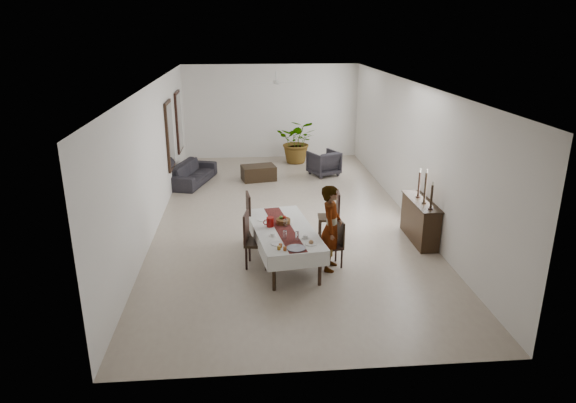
{
  "coord_description": "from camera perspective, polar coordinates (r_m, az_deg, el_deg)",
  "views": [
    {
      "loc": [
        -0.93,
        -11.76,
        4.43
      ],
      "look_at": [
        -0.09,
        -1.98,
        1.05
      ],
      "focal_mm": 32.0,
      "sensor_mm": 36.0,
      "label": 1
    }
  ],
  "objects": [
    {
      "name": "tablecloth_drape_near",
      "position": [
        8.89,
        1.26,
        -6.68
      ],
      "size": [
        1.11,
        0.17,
        0.28
      ],
      "primitive_type": "cube",
      "rotation": [
        0.0,
        0.0,
        0.15
      ],
      "color": "silver",
      "rests_on": "dining_table_top"
    },
    {
      "name": "tablecloth_drape_right",
      "position": [
        10.1,
        2.58,
        -3.45
      ],
      "size": [
        0.37,
        2.42,
        0.28
      ],
      "primitive_type": "cube",
      "rotation": [
        0.0,
        0.0,
        0.15
      ],
      "color": "silver",
      "rests_on": "dining_table_top"
    },
    {
      "name": "wall_front",
      "position": [
        6.49,
        3.88,
        -6.93
      ],
      "size": [
        6.0,
        0.02,
        3.2
      ],
      "primitive_type": "cube",
      "color": "white",
      "rests_on": "floor"
    },
    {
      "name": "table_leg_br",
      "position": [
        11.13,
        0.37,
        -2.62
      ],
      "size": [
        0.08,
        0.08,
        0.66
      ],
      "primitive_type": "cylinder",
      "rotation": [
        0.0,
        0.0,
        0.15
      ],
      "color": "black",
      "rests_on": "floor"
    },
    {
      "name": "chair_right_near_leg_fl",
      "position": [
        9.94,
        5.98,
        -6.36
      ],
      "size": [
        0.05,
        0.05,
        0.38
      ],
      "primitive_type": "cylinder",
      "rotation": [
        0.0,
        0.0,
        0.19
      ],
      "color": "black",
      "rests_on": "floor"
    },
    {
      "name": "sideboard_body",
      "position": [
        11.41,
        14.44,
        -2.13
      ],
      "size": [
        0.39,
        1.45,
        0.87
      ],
      "primitive_type": "cube",
      "color": "black",
      "rests_on": "floor"
    },
    {
      "name": "fan_hub",
      "position": [
        14.87,
        -1.31,
        13.09
      ],
      "size": [
        0.16,
        0.16,
        0.08
      ],
      "primitive_type": "cylinder",
      "color": "silver",
      "rests_on": "fan_rod"
    },
    {
      "name": "chair_right_far_leg_fl",
      "position": [
        11.14,
        5.49,
        -3.3
      ],
      "size": [
        0.05,
        0.05,
        0.44
      ],
      "primitive_type": "cylinder",
      "rotation": [
        0.0,
        0.0,
        -0.08
      ],
      "color": "black",
      "rests_on": "floor"
    },
    {
      "name": "chair_left_far_leg_br",
      "position": [
        10.8,
        -2.02,
        -3.86
      ],
      "size": [
        0.05,
        0.05,
        0.47
      ],
      "primitive_type": "cylinder",
      "rotation": [
        0.0,
        0.0,
        0.12
      ],
      "color": "black",
      "rests_on": "floor"
    },
    {
      "name": "chair_right_far_leg_br",
      "position": [
        11.45,
        3.5,
        -2.62
      ],
      "size": [
        0.05,
        0.05,
        0.44
      ],
      "primitive_type": "cylinder",
      "rotation": [
        0.0,
        0.0,
        -0.08
      ],
      "color": "black",
      "rests_on": "floor"
    },
    {
      "name": "tablecloth_drape_left",
      "position": [
        9.88,
        -3.63,
        -4.01
      ],
      "size": [
        0.37,
        2.42,
        0.28
      ],
      "primitive_type": "cube",
      "rotation": [
        0.0,
        0.0,
        0.15
      ],
      "color": "white",
      "rests_on": "dining_table_top"
    },
    {
      "name": "candlestick_far_shaft",
      "position": [
        11.38,
        14.37,
        1.87
      ],
      "size": [
        0.05,
        0.05,
        0.53
      ],
      "primitive_type": "cylinder",
      "color": "black",
      "rests_on": "candlestick_far_base"
    },
    {
      "name": "mirror_glass_far",
      "position": [
        16.43,
        -11.92,
        8.68
      ],
      "size": [
        0.01,
        0.9,
        1.7
      ],
      "primitive_type": "cube",
      "color": "silver",
      "rests_on": "mirror_frame_far"
    },
    {
      "name": "wall_back",
      "position": [
        18.01,
        -1.89,
        9.95
      ],
      "size": [
        6.0,
        0.02,
        3.2
      ],
      "primitive_type": "cube",
      "color": "white",
      "rests_on": "floor"
    },
    {
      "name": "chair_left_near_seat",
      "position": [
        9.88,
        -3.43,
        -4.6
      ],
      "size": [
        0.53,
        0.53,
        0.05
      ],
      "primitive_type": "cube",
      "rotation": [
        0.0,
        0.0,
        -1.75
      ],
      "color": "black",
      "rests_on": "chair_left_near_leg_fl"
    },
    {
      "name": "wall_left",
      "position": [
        12.27,
        -14.52,
        5.05
      ],
      "size": [
        0.02,
        12.0,
        3.2
      ],
      "primitive_type": "cube",
      "color": "white",
      "rests_on": "floor"
    },
    {
      "name": "plate_far_left",
      "position": [
        10.33,
        -2.77,
        -2.02
      ],
      "size": [
        0.23,
        0.23,
        0.01
      ],
      "primitive_type": "cylinder",
      "color": "white",
      "rests_on": "tablecloth_top"
    },
    {
      "name": "chair_right_near_seat",
      "position": [
        9.93,
        4.83,
        -4.98
      ],
      "size": [
        0.45,
        0.45,
        0.04
      ],
      "primitive_type": "cube",
      "rotation": [
        0.0,
        0.0,
        1.76
      ],
      "color": "black",
      "rests_on": "chair_right_near_leg_fl"
    },
    {
      "name": "saucer_left",
      "position": [
        9.56,
        -1.72,
        -3.81
      ],
      "size": [
        0.14,
        0.14,
        0.01
      ],
      "primitive_type": "cylinder",
      "color": "white",
      "rests_on": "tablecloth_top"
    },
    {
      "name": "table_leg_fr",
      "position": [
        9.22,
        3.56,
        -7.43
      ],
      "size": [
        0.08,
        0.08,
        0.66
      ],
      "primitive_type": "cylinder",
      "rotation": [
        0.0,
        0.0,
        0.15
      ],
      "color": "black",
      "rests_on": "floor"
    },
    {
      "name": "fruit_red",
      "position": [
        10.12,
        -0.4,
        -1.79
      ],
      "size": [
        0.09,
        0.09,
        0.09
      ],
      "primitive_type": "sphere",
      "color": "#A42010",
      "rests_on": "fruit_basket"
    },
    {
      "name": "fan_blade_n",
      "position": [
        15.22,
        -1.39,
        13.22
      ],
      "size": [
        0.1,
        0.55,
        0.01
      ],
      "primitive_type": "cube",
      "color": "silver",
      "rests_on": "fan_hub"
    },
    {
      "name": "candlestick_mid_base",
      "position": [
        11.12,
        14.88,
        -0.1
      ],
      "size": [
        0.1,
        0.1,
        0.03
      ],
      "primitive_type": "cylinder",
      "color": "black",
      "rests_on": "sideboard_top"
    },
    {
      "name": "fruit_basket",
      "position": [
        10.13,
        -0.53,
        -2.21
      ],
      "size": [
        0.28,
        0.28,
        0.09
      ],
      "primitive_type": "cylinder",
      "color": "brown",
      "rests_on": "tablecloth_top"
    },
    {
      "name": "sofa",
      "position": [
        15.41,
        -10.56,
        3.12
      ],
      "size": [
        1.36,
        2.2,
        0.6
      ],
      "primitive_type": "imported",
      "rotation": [
        0.0,
        0.0,
        1.28
      ],
      "color": "#272429",
      "rests_on": "floor"
    },
    {
      "name": "saucer_right",
      "position": [
        9.47,
        1.95,
        -4.04
      ],
      "size": [
        0.14,
        0.14,
        0.01
      ],
      "primitive_type": "cylinder",
      "color": "silver",
      "rests_on": "tablecloth_top"
    },
    {
      "name": "chair_right_near_leg_bl",
      "position": [
        9.83,
        4.24,
        -6.59
      ],
      "size": [
        0.05,
        0.05,
        0.38
      ],
      "primitive_type": "cylinder",
      "rotation": [
        0.0,
        0.0,
        0.19
      ],
      "color": "black",
      "rests_on": "floor"
    },
    {
      "name": "chair_left_near_leg_br",
      "position": [
        9.79,
        -2.47,
        -6.45
      ],
      "size": [
        0.05,
        0.05,
        0.45
      ],
      "primitive_type": "cylinder",
      "rotation": [
        0.0,
        0.0,
        -0.18
      ],
      "color": "black",
      "rests_on": "floor"
    },
    {
      "name": "chair_right_near_back",
      "position": [
        9.88,
        5.84,
        -3.45
      ],
      "size": [
        0.11,
        0.39,
        0.5
      ],
      "primitive_type": "cube",
      "rotation": [
        0.0,
        0.0,
        1.76
      ],
      "color": "black",
      "rests_on": "chair_right_near_seat"
    },
    {
      "name": "tablecloth_drape_far",
      "position": [
        11.08,
        -1.89,
        -1.36
      ],
      "size": [
        1.11,
        0.17,
        0.28
      ],
      "primitive_type": "cube",
      "rotation": [
        0.0,
        0.0,
        0.15
      ],
      "color": "silver",
      "rests_on": "dining_table_top"
    },
    {
      "name": "plate_near_right",
      "position": [
        9.23,
        2.58,
        -4.69
      ],
      "size": [
        0.23,
        0.23,
        0.01
      ],
      "primitive_type": "cylinder",
      "color": "silver",
      "rests_on": "tablecloth_top"
    },
    {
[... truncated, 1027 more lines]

